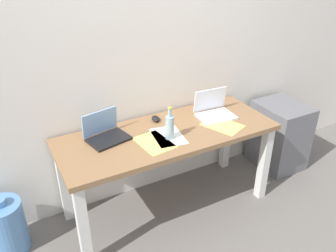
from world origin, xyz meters
name	(u,v)px	position (x,y,z in m)	size (l,w,h in m)	color
ground_plane	(168,206)	(0.00, 0.00, 0.00)	(8.00, 8.00, 0.00)	slate
back_wall	(144,44)	(0.00, 0.39, 1.30)	(5.20, 0.08, 2.60)	silver
desk	(168,144)	(0.00, 0.00, 0.62)	(1.67, 0.65, 0.72)	olive
laptop_left	(106,134)	(-0.44, 0.13, 0.77)	(0.32, 0.28, 0.20)	black
laptop_right	(214,111)	(0.46, 0.06, 0.77)	(0.31, 0.26, 0.21)	silver
beer_bottle	(170,127)	(-0.04, -0.09, 0.82)	(0.06, 0.06, 0.25)	#99B7C1
computer_mouse	(156,119)	(0.00, 0.21, 0.74)	(0.06, 0.10, 0.03)	black
paper_sheet_center	(168,136)	(-0.03, -0.06, 0.73)	(0.21, 0.30, 0.00)	white
paper_sheet_front_right	(222,125)	(0.42, -0.11, 0.73)	(0.21, 0.30, 0.00)	#F4E06B
paper_yellow_folder	(154,143)	(-0.16, -0.09, 0.73)	(0.21, 0.30, 0.00)	#F4E06B
water_cooler_jug	(6,227)	(-1.23, 0.15, 0.21)	(0.28, 0.28, 0.45)	#598CC6
filing_cabinet	(279,135)	(1.26, 0.05, 0.32)	(0.40, 0.48, 0.65)	slate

